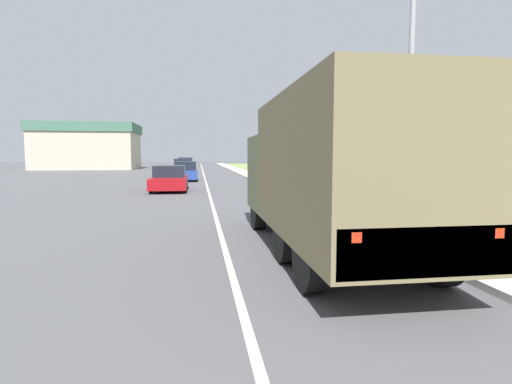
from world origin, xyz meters
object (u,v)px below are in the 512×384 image
(car_nearest_ahead, at_px, (170,179))
(lamp_post, at_px, (405,39))
(military_truck, at_px, (329,170))
(car_fourth_ahead, at_px, (185,166))
(car_third_ahead, at_px, (182,168))
(car_second_ahead, at_px, (187,172))
(pickup_truck, at_px, (434,186))

(car_nearest_ahead, height_order, lamp_post, lamp_post)
(military_truck, relative_size, lamp_post, 0.93)
(car_fourth_ahead, bearing_deg, car_third_ahead, -90.21)
(car_fourth_ahead, xyz_separation_m, lamp_post, (6.67, -39.50, 4.10))
(car_nearest_ahead, xyz_separation_m, car_third_ahead, (0.03, 17.24, 0.09))
(car_third_ahead, height_order, car_fourth_ahead, car_fourth_ahead)
(car_second_ahead, distance_m, pickup_truck, 21.09)
(lamp_post, bearing_deg, car_fourth_ahead, 99.58)
(military_truck, height_order, lamp_post, lamp_post)
(lamp_post, bearing_deg, pickup_truck, 48.41)
(car_third_ahead, height_order, pickup_truck, pickup_truck)
(car_fourth_ahead, relative_size, lamp_post, 0.49)
(car_fourth_ahead, bearing_deg, pickup_truck, -74.60)
(car_nearest_ahead, bearing_deg, car_third_ahead, 89.90)
(pickup_truck, bearing_deg, car_third_ahead, 110.01)
(car_fourth_ahead, bearing_deg, car_nearest_ahead, -90.14)
(car_second_ahead, xyz_separation_m, car_third_ahead, (-0.66, 8.28, 0.05))
(military_truck, height_order, car_nearest_ahead, military_truck)
(car_nearest_ahead, relative_size, pickup_truck, 0.84)
(car_nearest_ahead, bearing_deg, car_second_ahead, 85.61)
(car_fourth_ahead, relative_size, pickup_truck, 0.70)
(car_third_ahead, relative_size, lamp_post, 0.48)
(car_third_ahead, relative_size, car_fourth_ahead, 0.98)
(pickup_truck, bearing_deg, car_fourth_ahead, 105.40)
(car_fourth_ahead, distance_m, pickup_truck, 37.22)
(car_second_ahead, xyz_separation_m, car_fourth_ahead, (-0.63, 16.94, 0.09))
(car_nearest_ahead, height_order, car_fourth_ahead, car_fourth_ahead)
(car_second_ahead, height_order, pickup_truck, pickup_truck)
(pickup_truck, height_order, lamp_post, lamp_post)
(car_fourth_ahead, height_order, lamp_post, lamp_post)
(military_truck, xyz_separation_m, car_nearest_ahead, (-4.24, 15.39, -1.04))
(car_nearest_ahead, height_order, car_third_ahead, car_third_ahead)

